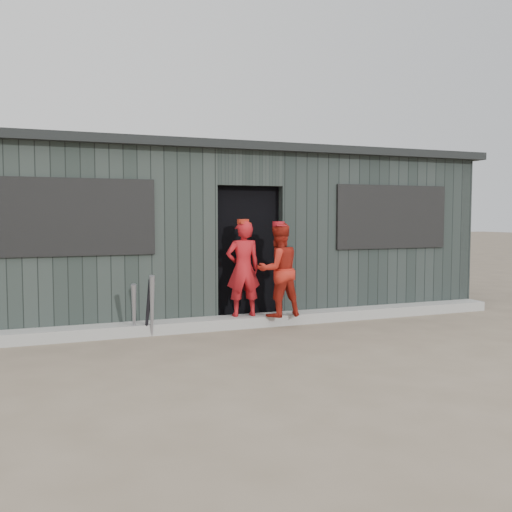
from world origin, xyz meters
name	(u,v)px	position (x,y,z in m)	size (l,w,h in m)	color
ground	(314,354)	(0.00, 0.00, 0.00)	(80.00, 80.00, 0.00)	brown
curb	(255,321)	(0.00, 1.82, 0.07)	(8.00, 0.36, 0.15)	gray
bat_left	(134,311)	(-1.75, 1.64, 0.35)	(0.07, 0.07, 0.72)	gray
bat_mid	(152,306)	(-1.53, 1.56, 0.41)	(0.07, 0.07, 0.83)	gray
bat_right	(148,308)	(-1.57, 1.61, 0.38)	(0.07, 0.07, 0.77)	black
player_red_left	(243,269)	(-0.18, 1.84, 0.82)	(0.49, 0.32, 1.35)	#AE151B
player_red_right	(278,270)	(0.27, 1.63, 0.81)	(0.64, 0.50, 1.31)	#A72014
player_grey_back	(269,281)	(0.47, 2.45, 0.56)	(0.54, 0.35, 1.11)	#A8A8A8
dugout	(219,232)	(0.00, 3.50, 1.29)	(8.30, 3.30, 2.62)	black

